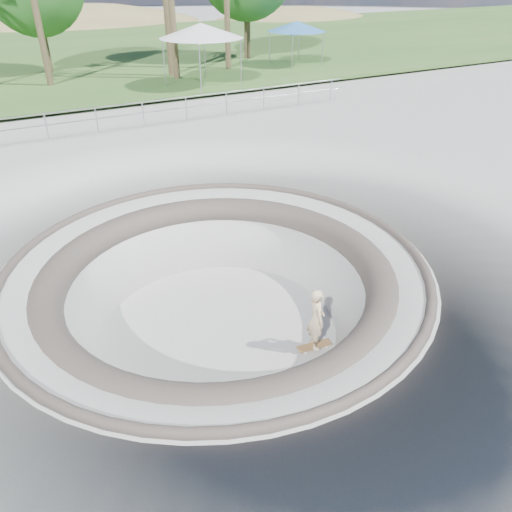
{
  "coord_description": "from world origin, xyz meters",
  "views": [
    {
      "loc": [
        -4.05,
        -9.5,
        6.32
      ],
      "look_at": [
        1.14,
        0.11,
        -0.1
      ],
      "focal_mm": 35.0,
      "sensor_mm": 36.0,
      "label": 1
    }
  ],
  "objects": [
    {
      "name": "canopy_white",
      "position": [
        7.41,
        18.0,
        3.14
      ],
      "size": [
        6.13,
        6.13,
        3.26
      ],
      "color": "#9899A0",
      "rests_on": "ground"
    },
    {
      "name": "skate_bowl",
      "position": [
        0.0,
        0.0,
        -1.83
      ],
      "size": [
        14.0,
        14.0,
        4.1
      ],
      "color": "#B0B0AB",
      "rests_on": "ground"
    },
    {
      "name": "skater",
      "position": [
        1.72,
        -1.84,
        -0.99
      ],
      "size": [
        0.55,
        0.69,
        1.65
      ],
      "primitive_type": "imported",
      "rotation": [
        0.0,
        0.0,
        1.29
      ],
      "color": "beige",
      "rests_on": "skateboard"
    },
    {
      "name": "ground",
      "position": [
        0.0,
        0.0,
        0.0
      ],
      "size": [
        180.0,
        180.0,
        0.0
      ],
      "primitive_type": "plane",
      "color": "#B0B0AB",
      "rests_on": "ground"
    },
    {
      "name": "grass_strip",
      "position": [
        0.0,
        34.0,
        0.22
      ],
      "size": [
        180.0,
        36.0,
        0.12
      ],
      "color": "#2C5522",
      "rests_on": "ground"
    },
    {
      "name": "skateboard",
      "position": [
        1.72,
        -1.84,
        -1.83
      ],
      "size": [
        0.9,
        0.35,
        0.09
      ],
      "color": "olive",
      "rests_on": "ground"
    },
    {
      "name": "distant_hills",
      "position": [
        3.78,
        57.17,
        -7.02
      ],
      "size": [
        103.2,
        45.0,
        28.6
      ],
      "color": "brown",
      "rests_on": "ground"
    },
    {
      "name": "safety_railing",
      "position": [
        0.0,
        12.0,
        0.69
      ],
      "size": [
        25.0,
        0.06,
        1.03
      ],
      "color": "#9899A0",
      "rests_on": "ground"
    },
    {
      "name": "canopy_blue",
      "position": [
        15.62,
        21.18,
        2.69
      ],
      "size": [
        5.43,
        5.43,
        2.76
      ],
      "color": "#9899A0",
      "rests_on": "ground"
    }
  ]
}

